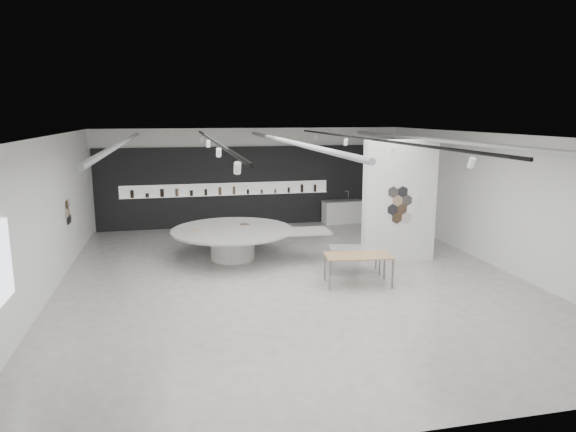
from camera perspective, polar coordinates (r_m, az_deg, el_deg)
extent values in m
cube|color=#B3AFA9|center=(13.87, 0.38, -6.95)|extent=(12.00, 14.00, 0.01)
cube|color=silver|center=(13.19, 0.40, 8.98)|extent=(12.00, 14.00, 0.01)
cube|color=white|center=(20.21, -4.05, 4.34)|extent=(12.00, 0.01, 3.80)
cube|color=white|center=(6.98, 13.51, -9.48)|extent=(12.00, 0.01, 3.80)
cube|color=white|center=(15.84, 22.09, 1.61)|extent=(0.01, 14.00, 3.80)
cube|color=white|center=(13.43, -25.45, -0.27)|extent=(0.01, 14.00, 3.80)
cylinder|color=#939396|center=(13.42, -18.03, 7.68)|extent=(0.12, 12.00, 0.12)
cylinder|color=#939396|center=(13.68, -0.07, 8.29)|extent=(0.12, 12.00, 0.12)
cylinder|color=#939396|center=(15.15, 15.80, 8.16)|extent=(0.12, 12.00, 0.12)
cube|color=black|center=(12.90, -8.39, 8.34)|extent=(0.05, 13.00, 0.06)
cylinder|color=white|center=(7.94, -5.65, 5.33)|extent=(0.11, 0.18, 0.21)
cylinder|color=white|center=(11.21, -7.71, 7.01)|extent=(0.11, 0.18, 0.21)
cylinder|color=white|center=(14.50, -8.84, 7.93)|extent=(0.11, 0.18, 0.21)
cylinder|color=white|center=(17.79, -9.56, 8.50)|extent=(0.11, 0.18, 0.21)
cube|color=black|center=(13.78, 8.63, 8.51)|extent=(0.05, 13.00, 0.06)
cylinder|color=white|center=(9.31, 19.73, 5.60)|extent=(0.11, 0.18, 0.21)
cylinder|color=white|center=(12.22, 11.48, 7.23)|extent=(0.11, 0.18, 0.21)
cylinder|color=white|center=(15.29, 6.44, 8.16)|extent=(0.11, 0.18, 0.21)
cylinder|color=white|center=(18.44, 3.09, 8.73)|extent=(0.11, 0.18, 0.21)
cylinder|color=black|center=(15.92, -23.22, -0.45)|extent=(0.03, 0.28, 0.28)
cylinder|color=black|center=(16.17, -23.05, -0.26)|extent=(0.03, 0.28, 0.28)
cylinder|color=#9D7F60|center=(16.01, -23.20, 0.45)|extent=(0.03, 0.28, 0.28)
cylinder|color=#C0B2A5|center=(15.76, -23.37, 0.28)|extent=(0.03, 0.28, 0.28)
cylinder|color=#402F20|center=(15.84, -23.35, 1.18)|extent=(0.03, 0.28, 0.28)
cylinder|color=white|center=(16.10, -23.18, 1.34)|extent=(0.03, 0.28, 0.28)
cube|color=black|center=(20.20, -4.01, 3.33)|extent=(11.80, 0.10, 3.10)
cube|color=white|center=(20.02, -6.81, 3.00)|extent=(8.00, 0.06, 0.46)
cube|color=white|center=(19.99, -6.78, 2.34)|extent=(8.00, 0.18, 0.02)
cylinder|color=black|center=(19.94, -16.94, 2.36)|extent=(0.13, 0.13, 0.29)
cylinder|color=black|center=(19.91, -15.37, 2.24)|extent=(0.13, 0.13, 0.15)
cylinder|color=black|center=(19.88, -13.82, 2.51)|extent=(0.14, 0.14, 0.30)
cylinder|color=brown|center=(19.87, -12.25, 2.57)|extent=(0.12, 0.12, 0.29)
cylinder|color=black|center=(19.89, -10.69, 2.52)|extent=(0.12, 0.12, 0.21)
cylinder|color=black|center=(19.91, -9.13, 2.64)|extent=(0.10, 0.10, 0.25)
cylinder|color=brown|center=(19.94, -7.57, 2.77)|extent=(0.12, 0.12, 0.30)
cylinder|color=brown|center=(19.99, -6.02, 2.85)|extent=(0.10, 0.10, 0.31)
cylinder|color=black|center=(20.07, -4.47, 2.70)|extent=(0.09, 0.09, 0.17)
cylinder|color=brown|center=(20.15, -2.94, 2.74)|extent=(0.10, 0.10, 0.16)
cylinder|color=brown|center=(20.25, -1.43, 2.79)|extent=(0.09, 0.09, 0.15)
cylinder|color=black|center=(20.36, 0.07, 2.91)|extent=(0.09, 0.09, 0.21)
cylinder|color=black|center=(20.47, 1.56, 3.10)|extent=(0.11, 0.11, 0.31)
cylinder|color=black|center=(20.61, 3.03, 3.12)|extent=(0.11, 0.11, 0.29)
cube|color=white|center=(15.48, 12.28, 1.60)|extent=(2.20, 0.35, 3.60)
cylinder|color=#402F20|center=(15.34, 12.55, 0.74)|extent=(0.34, 0.03, 0.34)
cylinder|color=white|center=(15.47, 13.55, 0.78)|extent=(0.34, 0.03, 0.34)
cylinder|color=black|center=(15.22, 11.53, 0.70)|extent=(0.34, 0.03, 0.34)
cylinder|color=black|center=(15.36, 13.09, 1.71)|extent=(0.34, 0.03, 0.34)
cylinder|color=#9D7F60|center=(15.24, 12.08, 1.68)|extent=(0.34, 0.03, 0.34)
cylinder|color=#C0B2A5|center=(15.46, 13.01, -0.18)|extent=(0.34, 0.03, 0.34)
cylinder|color=#402F20|center=(15.33, 12.00, -0.23)|extent=(0.34, 0.03, 0.34)
cylinder|color=white|center=(15.49, 14.09, 1.74)|extent=(0.34, 0.03, 0.34)
cylinder|color=black|center=(15.26, 12.63, 2.65)|extent=(0.34, 0.03, 0.34)
cylinder|color=black|center=(15.14, 11.61, 2.62)|extent=(0.34, 0.03, 0.34)
cylinder|color=white|center=(15.65, -6.15, -3.22)|extent=(1.40, 1.40, 0.87)
cylinder|color=#A3A19A|center=(15.54, -6.19, -1.56)|extent=(3.89, 3.89, 0.06)
cube|color=#A3A19A|center=(15.28, 1.58, -1.71)|extent=(1.69, 1.12, 0.06)
cube|color=#9D7F60|center=(15.52, -9.96, -1.55)|extent=(0.27, 0.20, 0.01)
cube|color=#402F20|center=(16.15, -4.86, -0.91)|extent=(0.27, 0.20, 0.01)
cube|color=#A37D54|center=(13.27, 7.83, -4.39)|extent=(1.78, 1.05, 0.03)
cube|color=slate|center=(12.88, 4.66, -6.65)|extent=(0.05, 0.05, 0.76)
cube|color=slate|center=(13.59, 4.12, -5.67)|extent=(0.05, 0.05, 0.76)
cube|color=slate|center=(13.24, 11.55, -6.34)|extent=(0.05, 0.05, 0.76)
cube|color=slate|center=(13.93, 10.66, -5.42)|extent=(0.05, 0.05, 0.76)
cube|color=gray|center=(14.31, 7.40, -3.53)|extent=(1.51, 0.99, 0.03)
cube|color=slate|center=(14.05, 4.84, -5.27)|extent=(0.05, 0.05, 0.68)
cube|color=slate|center=(14.64, 4.67, -4.59)|extent=(0.05, 0.05, 0.68)
cube|color=slate|center=(14.20, 10.14, -5.23)|extent=(0.05, 0.05, 0.68)
cube|color=slate|center=(14.78, 9.76, -4.55)|extent=(0.05, 0.05, 0.68)
cube|color=white|center=(20.83, 6.07, 0.45)|extent=(1.62, 0.70, 0.89)
cube|color=gray|center=(20.75, 6.10, 1.70)|extent=(1.66, 0.75, 0.03)
cylinder|color=silver|center=(20.96, 6.70, 2.32)|extent=(0.03, 0.03, 0.36)
cylinder|color=silver|center=(20.91, 6.51, 2.77)|extent=(0.16, 0.03, 0.02)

